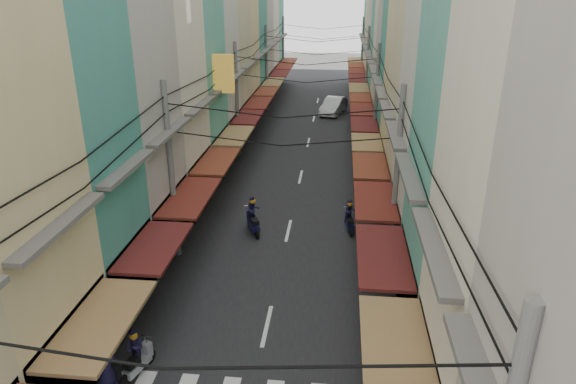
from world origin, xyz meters
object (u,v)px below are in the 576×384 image
Objects in this scene: white_car at (333,114)px; bicycle at (455,294)px; market_umbrella at (432,274)px; traffic_sign at (424,257)px.

white_car is 31.72m from bicycle.
white_car reaches higher than bicycle.
market_umbrella reaches higher than bicycle.
bicycle is at bearing -65.71° from white_car.
bicycle is 0.53× the size of traffic_sign.
market_umbrella is at bearing 148.50° from bicycle.
bicycle is 3.29m from market_umbrella.
white_car is 2.35× the size of market_umbrella.
market_umbrella reaches higher than white_car.
bicycle is 0.71× the size of market_umbrella.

